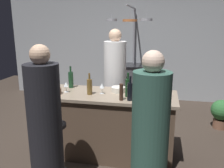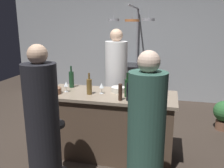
{
  "view_description": "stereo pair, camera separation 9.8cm",
  "coord_description": "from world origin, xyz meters",
  "px_view_note": "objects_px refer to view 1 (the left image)",
  "views": [
    {
      "loc": [
        0.67,
        -3.06,
        1.84
      ],
      "look_at": [
        0.0,
        0.15,
        1.0
      ],
      "focal_mm": 38.7,
      "sensor_mm": 36.0,
      "label": 1
    },
    {
      "loc": [
        0.77,
        -3.04,
        1.84
      ],
      "look_at": [
        0.0,
        0.15,
        1.0
      ],
      "focal_mm": 38.7,
      "sensor_mm": 36.0,
      "label": 2
    }
  ],
  "objects_px": {
    "guest_left": "(45,130)",
    "wine_bottle_green": "(71,79)",
    "wine_bottle_amber": "(90,86)",
    "mixing_bowl_ceramic": "(118,89)",
    "guest_right": "(150,144)",
    "wine_bottle_rose": "(139,86)",
    "chef": "(115,85)",
    "bar_stool_left": "(57,147)",
    "wine_bottle_dark": "(130,91)",
    "wine_glass_by_chef": "(102,86)",
    "mixing_bowl_steel": "(152,97)",
    "wine_glass_near_right_guest": "(66,85)",
    "bar_stool_right": "(147,157)",
    "pepper_mill": "(121,92)",
    "wine_bottle_red": "(128,87)",
    "stove_range": "(132,83)",
    "potted_plant": "(221,112)",
    "mixing_bowl_wooden": "(54,91)"
  },
  "relations": [
    {
      "from": "wine_bottle_green",
      "to": "mixing_bowl_steel",
      "type": "distance_m",
      "value": 1.26
    },
    {
      "from": "guest_left",
      "to": "wine_glass_by_chef",
      "type": "xyz_separation_m",
      "value": [
        0.37,
        0.95,
        0.24
      ]
    },
    {
      "from": "wine_bottle_amber",
      "to": "mixing_bowl_ceramic",
      "type": "height_order",
      "value": "wine_bottle_amber"
    },
    {
      "from": "wine_bottle_amber",
      "to": "mixing_bowl_ceramic",
      "type": "xyz_separation_m",
      "value": [
        0.35,
        0.19,
        -0.07
      ]
    },
    {
      "from": "potted_plant",
      "to": "wine_glass_by_chef",
      "type": "xyz_separation_m",
      "value": [
        -1.85,
        -1.28,
        0.71
      ]
    },
    {
      "from": "bar_stool_right",
      "to": "wine_glass_near_right_guest",
      "type": "distance_m",
      "value": 1.45
    },
    {
      "from": "stove_range",
      "to": "mixing_bowl_ceramic",
      "type": "distance_m",
      "value": 2.39
    },
    {
      "from": "bar_stool_left",
      "to": "wine_bottle_green",
      "type": "bearing_deg",
      "value": 97.33
    },
    {
      "from": "bar_stool_left",
      "to": "wine_glass_by_chef",
      "type": "xyz_separation_m",
      "value": [
        0.42,
        0.61,
        0.63
      ]
    },
    {
      "from": "guest_right",
      "to": "wine_bottle_dark",
      "type": "distance_m",
      "value": 0.89
    },
    {
      "from": "wine_bottle_rose",
      "to": "mixing_bowl_wooden",
      "type": "xyz_separation_m",
      "value": [
        -1.13,
        -0.21,
        -0.07
      ]
    },
    {
      "from": "wine_glass_near_right_guest",
      "to": "wine_glass_by_chef",
      "type": "bearing_deg",
      "value": 3.78
    },
    {
      "from": "wine_bottle_rose",
      "to": "bar_stool_left",
      "type": "bearing_deg",
      "value": -143.92
    },
    {
      "from": "guest_right",
      "to": "wine_bottle_amber",
      "type": "xyz_separation_m",
      "value": [
        -0.86,
        0.94,
        0.26
      ]
    },
    {
      "from": "chef",
      "to": "wine_bottle_amber",
      "type": "relative_size",
      "value": 5.98
    },
    {
      "from": "bar_stool_right",
      "to": "pepper_mill",
      "type": "distance_m",
      "value": 0.82
    },
    {
      "from": "guest_right",
      "to": "wine_glass_by_chef",
      "type": "height_order",
      "value": "guest_right"
    },
    {
      "from": "guest_left",
      "to": "bar_stool_left",
      "type": "bearing_deg",
      "value": 99.11
    },
    {
      "from": "guest_right",
      "to": "wine_bottle_rose",
      "type": "bearing_deg",
      "value": 100.87
    },
    {
      "from": "bar_stool_right",
      "to": "wine_glass_by_chef",
      "type": "relative_size",
      "value": 4.66
    },
    {
      "from": "wine_bottle_dark",
      "to": "wine_bottle_red",
      "type": "distance_m",
      "value": 0.16
    },
    {
      "from": "chef",
      "to": "wine_bottle_red",
      "type": "xyz_separation_m",
      "value": [
        0.35,
        -0.91,
        0.22
      ]
    },
    {
      "from": "chef",
      "to": "potted_plant",
      "type": "relative_size",
      "value": 3.35
    },
    {
      "from": "bar_stool_right",
      "to": "guest_right",
      "type": "xyz_separation_m",
      "value": [
        0.04,
        -0.4,
        0.37
      ]
    },
    {
      "from": "guest_left",
      "to": "wine_glass_by_chef",
      "type": "bearing_deg",
      "value": 68.94
    },
    {
      "from": "mixing_bowl_steel",
      "to": "guest_left",
      "type": "bearing_deg",
      "value": -142.36
    },
    {
      "from": "chef",
      "to": "mixing_bowl_ceramic",
      "type": "relative_size",
      "value": 9.24
    },
    {
      "from": "guest_right",
      "to": "mixing_bowl_ceramic",
      "type": "xyz_separation_m",
      "value": [
        -0.5,
        1.13,
        0.19
      ]
    },
    {
      "from": "wine_glass_by_chef",
      "to": "wine_bottle_rose",
      "type": "bearing_deg",
      "value": 7.1
    },
    {
      "from": "bar_stool_left",
      "to": "wine_glass_by_chef",
      "type": "distance_m",
      "value": 0.97
    },
    {
      "from": "bar_stool_left",
      "to": "wine_bottle_rose",
      "type": "relative_size",
      "value": 2.32
    },
    {
      "from": "mixing_bowl_steel",
      "to": "bar_stool_right",
      "type": "bearing_deg",
      "value": -91.0
    },
    {
      "from": "mixing_bowl_wooden",
      "to": "potted_plant",
      "type": "bearing_deg",
      "value": 29.95
    },
    {
      "from": "bar_stool_left",
      "to": "wine_bottle_green",
      "type": "relative_size",
      "value": 2.11
    },
    {
      "from": "wine_bottle_red",
      "to": "wine_bottle_dark",
      "type": "bearing_deg",
      "value": -71.52
    },
    {
      "from": "bar_stool_right",
      "to": "wine_bottle_dark",
      "type": "relative_size",
      "value": 2.21
    },
    {
      "from": "bar_stool_right",
      "to": "wine_glass_near_right_guest",
      "type": "xyz_separation_m",
      "value": [
        -1.17,
        0.57,
        0.63
      ]
    },
    {
      "from": "bar_stool_right",
      "to": "mixing_bowl_steel",
      "type": "xyz_separation_m",
      "value": [
        0.01,
        0.46,
        0.57
      ]
    },
    {
      "from": "stove_range",
      "to": "wine_glass_by_chef",
      "type": "distance_m",
      "value": 2.53
    },
    {
      "from": "wine_bottle_amber",
      "to": "wine_bottle_dark",
      "type": "distance_m",
      "value": 0.58
    },
    {
      "from": "bar_stool_left",
      "to": "wine_bottle_green",
      "type": "xyz_separation_m",
      "value": [
        -0.11,
        0.82,
        0.65
      ]
    },
    {
      "from": "guest_left",
      "to": "wine_bottle_green",
      "type": "xyz_separation_m",
      "value": [
        -0.16,
        1.16,
        0.26
      ]
    },
    {
      "from": "wine_bottle_rose",
      "to": "stove_range",
      "type": "bearing_deg",
      "value": 99.34
    },
    {
      "from": "stove_range",
      "to": "guest_right",
      "type": "bearing_deg",
      "value": -80.19
    },
    {
      "from": "wine_bottle_red",
      "to": "mixing_bowl_ceramic",
      "type": "relative_size",
      "value": 1.69
    },
    {
      "from": "guest_left",
      "to": "wine_bottle_green",
      "type": "bearing_deg",
      "value": 97.85
    },
    {
      "from": "mixing_bowl_steel",
      "to": "wine_bottle_red",
      "type": "bearing_deg",
      "value": 165.19
    },
    {
      "from": "wine_bottle_dark",
      "to": "mixing_bowl_wooden",
      "type": "height_order",
      "value": "wine_bottle_dark"
    },
    {
      "from": "bar_stool_left",
      "to": "wine_bottle_dark",
      "type": "bearing_deg",
      "value": 25.52
    },
    {
      "from": "bar_stool_right",
      "to": "wine_bottle_red",
      "type": "bearing_deg",
      "value": 119.38
    }
  ]
}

